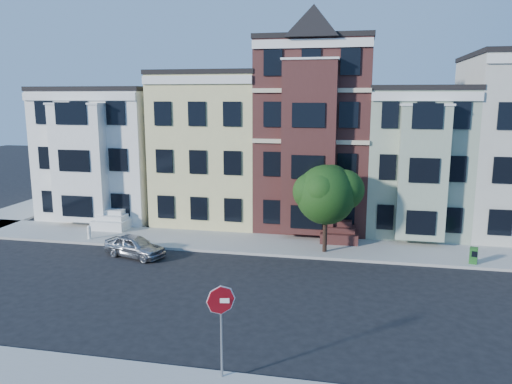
% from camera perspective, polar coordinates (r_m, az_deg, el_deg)
% --- Properties ---
extents(ground, '(120.00, 120.00, 0.00)m').
position_cam_1_polar(ground, '(21.81, 3.20, -12.49)').
color(ground, black).
extents(far_sidewalk, '(60.00, 4.00, 0.15)m').
position_cam_1_polar(far_sidewalk, '(29.25, 5.53, -6.23)').
color(far_sidewalk, '#9E9B93').
rests_on(far_sidewalk, ground).
extents(house_white, '(8.00, 9.00, 9.00)m').
position_cam_1_polar(house_white, '(38.92, -15.82, 4.32)').
color(house_white, white).
rests_on(house_white, ground).
extents(house_yellow, '(7.00, 9.00, 10.00)m').
position_cam_1_polar(house_yellow, '(35.90, -4.40, 4.99)').
color(house_yellow, '#DBCF89').
rests_on(house_yellow, ground).
extents(house_brown, '(7.00, 9.00, 12.00)m').
position_cam_1_polar(house_brown, '(34.55, 6.88, 6.38)').
color(house_brown, '#411E1B').
rests_on(house_brown, ground).
extents(house_green, '(6.00, 9.00, 9.00)m').
position_cam_1_polar(house_green, '(34.76, 17.58, 3.50)').
color(house_green, '#95A489').
rests_on(house_green, ground).
extents(street_tree, '(5.48, 5.48, 6.02)m').
position_cam_1_polar(street_tree, '(27.48, 7.99, -0.76)').
color(street_tree, '#1D4712').
rests_on(street_tree, far_sidewalk).
extents(parked_car, '(3.81, 2.38, 1.21)m').
position_cam_1_polar(parked_car, '(28.19, -13.68, -6.03)').
color(parked_car, '#9D9FA6').
rests_on(parked_car, ground).
extents(newspaper_box, '(0.47, 0.44, 0.86)m').
position_cam_1_polar(newspaper_box, '(28.24, 23.60, -6.66)').
color(newspaper_box, '#1E5D20').
rests_on(newspaper_box, far_sidewalk).
extents(fire_hydrant, '(0.30, 0.30, 0.66)m').
position_cam_1_polar(fire_hydrant, '(31.94, -18.52, -4.53)').
color(fire_hydrant, silver).
rests_on(fire_hydrant, far_sidewalk).
extents(stop_sign, '(0.92, 0.31, 3.33)m').
position_cam_1_polar(stop_sign, '(15.62, -3.98, -15.03)').
color(stop_sign, '#B80C13').
rests_on(stop_sign, near_sidewalk).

